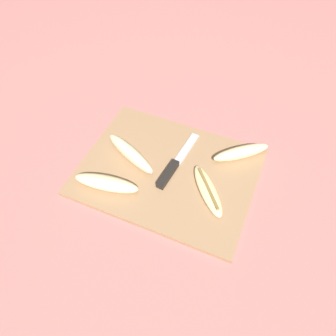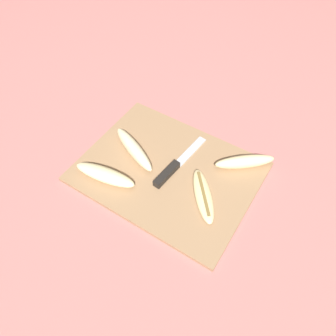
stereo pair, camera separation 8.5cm
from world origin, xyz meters
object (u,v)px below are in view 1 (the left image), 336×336
at_px(banana_mellow_near, 208,190).
at_px(banana_ripe_center, 241,152).
at_px(banana_soft_right, 106,183).
at_px(banana_cream_curved, 130,154).
at_px(knife, 172,169).

xyz_separation_m(banana_mellow_near, banana_ripe_center, (0.04, 0.15, 0.01)).
bearing_deg(banana_soft_right, banana_cream_curved, 83.88).
distance_m(banana_soft_right, banana_ripe_center, 0.37).
bearing_deg(banana_soft_right, banana_mellow_near, 19.38).
relative_size(banana_soft_right, banana_ripe_center, 1.20).
bearing_deg(banana_ripe_center, knife, -142.26).
bearing_deg(banana_cream_curved, knife, 2.76).
distance_m(banana_cream_curved, banana_ripe_center, 0.30).
distance_m(banana_mellow_near, banana_ripe_center, 0.15).
xyz_separation_m(knife, banana_cream_curved, (-0.12, -0.01, 0.01)).
bearing_deg(banana_cream_curved, banana_ripe_center, 24.49).
height_order(knife, banana_soft_right, banana_soft_right).
relative_size(knife, banana_soft_right, 1.24).
bearing_deg(banana_mellow_near, knife, 165.62).
distance_m(knife, banana_cream_curved, 0.12).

